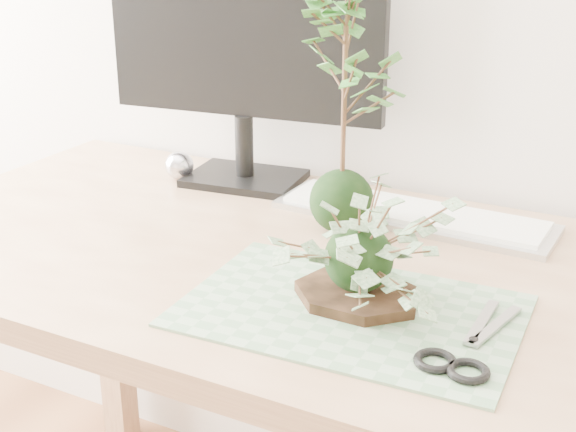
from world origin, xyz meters
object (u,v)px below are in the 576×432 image
at_px(maple_kokedama, 346,43).
at_px(desk, 363,323).
at_px(keyboard, 413,214).
at_px(monitor, 244,40).
at_px(ivy_kokedama, 360,228).

bearing_deg(maple_kokedama, desk, -52.14).
distance_m(desk, maple_kokedama, 0.42).
height_order(keyboard, monitor, monitor).
xyz_separation_m(ivy_kokedama, monitor, (-0.38, 0.36, 0.16)).
relative_size(ivy_kokedama, monitor, 0.54).
xyz_separation_m(maple_kokedama, monitor, (-0.26, 0.15, -0.03)).
height_order(maple_kokedama, monitor, monitor).
relative_size(maple_kokedama, monitor, 0.82).
height_order(ivy_kokedama, keyboard, ivy_kokedama).
bearing_deg(ivy_kokedama, desk, 106.78).
bearing_deg(desk, monitor, 143.14).
xyz_separation_m(keyboard, monitor, (-0.35, 0.04, 0.26)).
relative_size(maple_kokedama, keyboard, 0.91).
xyz_separation_m(ivy_kokedama, maple_kokedama, (-0.12, 0.22, 0.19)).
xyz_separation_m(ivy_kokedama, keyboard, (-0.04, 0.32, -0.10)).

